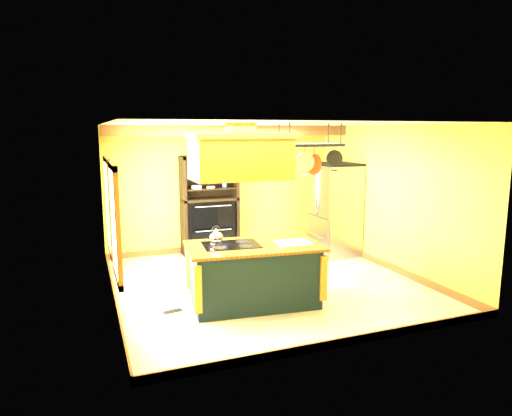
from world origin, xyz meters
TOP-DOWN VIEW (x-y plane):
  - floor at (0.00, 0.00)m, footprint 5.00×5.00m
  - ceiling at (0.00, 0.00)m, footprint 5.00×5.00m
  - wall_back at (0.00, 2.50)m, footprint 5.00×0.02m
  - wall_front at (0.00, -2.50)m, footprint 5.00×0.02m
  - wall_left at (-2.50, 0.00)m, footprint 0.02×5.00m
  - wall_right at (2.50, 0.00)m, footprint 0.02×5.00m
  - ceiling_beam at (0.00, 1.70)m, footprint 5.00×0.15m
  - window_near at (-2.47, -0.80)m, footprint 0.06×1.06m
  - window_far at (-2.47, 0.60)m, footprint 0.06×1.06m
  - kitchen_island at (-0.52, -0.79)m, footprint 2.08×1.29m
  - range_hood at (-0.72, -0.79)m, footprint 1.46×0.82m
  - pot_rack at (0.38, -0.78)m, footprint 0.99×0.47m
  - refrigerator at (2.07, 1.28)m, footprint 0.82×0.96m
  - hutch at (-0.38, 2.28)m, footprint 1.17×0.54m
  - floor_register at (-1.73, -0.66)m, footprint 0.30×0.17m

SIDE VIEW (x-z plane):
  - floor at x=0.00m, z-range 0.00..0.00m
  - floor_register at x=-1.73m, z-range 0.00..0.01m
  - kitchen_island at x=-0.52m, z-range -0.09..1.02m
  - hutch at x=-0.38m, z-range -0.22..1.86m
  - refrigerator at x=2.07m, z-range -0.02..1.86m
  - wall_back at x=0.00m, z-range 0.00..2.70m
  - wall_front at x=0.00m, z-range 0.00..2.70m
  - wall_left at x=-2.50m, z-range 0.00..2.70m
  - wall_right at x=2.50m, z-range 0.00..2.70m
  - window_near at x=-2.47m, z-range 0.62..2.18m
  - window_far at x=-2.47m, z-range 0.62..2.18m
  - range_hood at x=-0.72m, z-range 1.85..2.65m
  - pot_rack at x=0.38m, z-range 1.90..2.68m
  - ceiling_beam at x=0.00m, z-range 2.49..2.69m
  - ceiling at x=0.00m, z-range 2.70..2.70m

